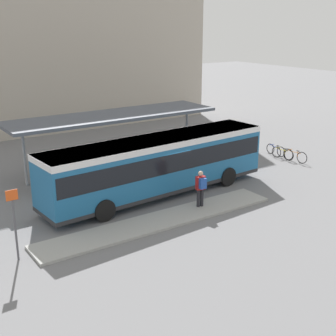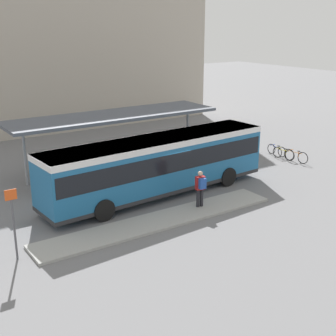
{
  "view_description": "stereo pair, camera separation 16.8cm",
  "coord_description": "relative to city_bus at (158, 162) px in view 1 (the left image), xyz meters",
  "views": [
    {
      "loc": [
        -12.36,
        -19.01,
        8.62
      ],
      "look_at": [
        0.62,
        0.0,
        1.35
      ],
      "focal_mm": 50.0,
      "sensor_mm": 36.0,
      "label": 1
    },
    {
      "loc": [
        -12.23,
        -19.1,
        8.62
      ],
      "look_at": [
        0.62,
        0.0,
        1.35
      ],
      "focal_mm": 50.0,
      "sensor_mm": 36.0,
      "label": 2
    }
  ],
  "objects": [
    {
      "name": "ground_plane",
      "position": [
        -0.01,
        -0.0,
        -1.77
      ],
      "size": [
        120.0,
        120.0,
        0.0
      ],
      "primitive_type": "plane",
      "color": "slate"
    },
    {
      "name": "curb_island",
      "position": [
        -1.78,
        -2.91,
        -1.71
      ],
      "size": [
        11.74,
        1.8,
        0.12
      ],
      "color": "#9E9E99",
      "rests_on": "ground_plane"
    },
    {
      "name": "city_bus",
      "position": [
        0.0,
        0.0,
        0.0
      ],
      "size": [
        12.62,
        3.21,
        3.01
      ],
      "rotation": [
        0.0,
        0.0,
        0.06
      ],
      "color": "#1E6093",
      "rests_on": "ground_plane"
    },
    {
      "name": "pedestrian_waiting",
      "position": [
        0.64,
        -2.72,
        -0.63
      ],
      "size": [
        0.46,
        0.5,
        1.77
      ],
      "rotation": [
        0.0,
        0.0,
        1.41
      ],
      "color": "#232328",
      "rests_on": "curb_island"
    },
    {
      "name": "bicycle_orange",
      "position": [
        10.51,
        0.09,
        -1.38
      ],
      "size": [
        0.48,
        1.77,
        0.77
      ],
      "rotation": [
        0.0,
        0.0,
        1.7
      ],
      "color": "black",
      "rests_on": "ground_plane"
    },
    {
      "name": "bicycle_yellow",
      "position": [
        10.34,
        0.98,
        -1.4
      ],
      "size": [
        0.48,
        1.69,
        0.73
      ],
      "rotation": [
        0.0,
        0.0,
        1.69
      ],
      "color": "black",
      "rests_on": "ground_plane"
    },
    {
      "name": "bicycle_blue",
      "position": [
        10.63,
        1.87,
        -1.41
      ],
      "size": [
        0.48,
        1.62,
        0.7
      ],
      "rotation": [
        0.0,
        0.0,
        1.59
      ],
      "color": "black",
      "rests_on": "ground_plane"
    },
    {
      "name": "station_shelter",
      "position": [
        0.32,
        5.33,
        1.46
      ],
      "size": [
        12.8,
        3.43,
        3.35
      ],
      "color": "#4C515B",
      "rests_on": "ground_plane"
    },
    {
      "name": "potted_planter_near_shelter",
      "position": [
        -4.11,
        2.98,
        -1.08
      ],
      "size": [
        0.96,
        0.96,
        1.34
      ],
      "color": "slate",
      "rests_on": "ground_plane"
    },
    {
      "name": "potted_planter_far_side",
      "position": [
        1.87,
        2.69,
        -1.15
      ],
      "size": [
        0.8,
        0.8,
        1.18
      ],
      "color": "slate",
      "rests_on": "ground_plane"
    },
    {
      "name": "platform_sign",
      "position": [
        -8.12,
        -2.76,
        -0.21
      ],
      "size": [
        0.44,
        0.08,
        2.8
      ],
      "color": "#4C4C51",
      "rests_on": "ground_plane"
    },
    {
      "name": "station_building",
      "position": [
        2.06,
        22.87,
        5.32
      ],
      "size": [
        26.76,
        13.7,
        14.17
      ],
      "color": "#B2A899",
      "rests_on": "ground_plane"
    }
  ]
}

